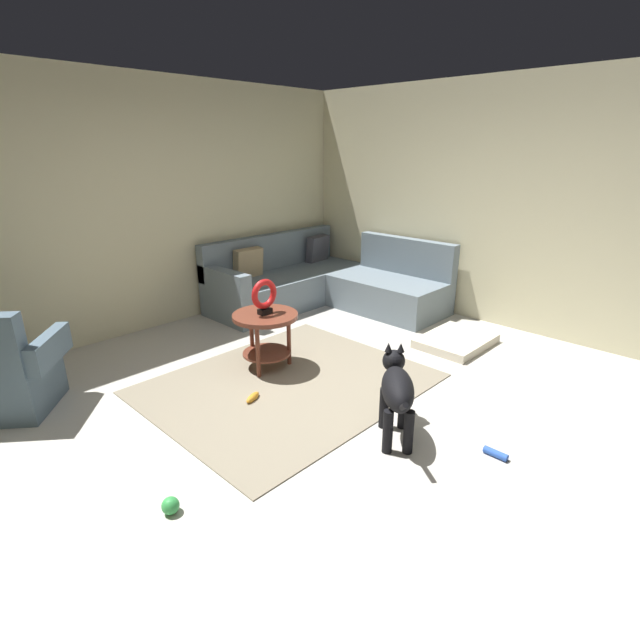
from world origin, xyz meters
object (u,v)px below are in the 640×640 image
Objects in this scene: torus_sculpture at (264,296)px; dog_toy_ball at (170,506)px; dog_toy_bone at (253,397)px; sectional_couch at (323,284)px; dog at (397,389)px; side_table at (266,326)px; dog_bed_mat at (456,341)px; dog_toy_rope at (496,454)px; armchair at (3,375)px.

dog_toy_ball is (-1.62, -1.08, -0.66)m from torus_sculpture.
torus_sculpture is 3.20× the size of dog_toy_ball.
dog_toy_bone is at bearing 30.92° from dog_toy_ball.
torus_sculpture is at bearing -152.03° from sectional_couch.
torus_sculpture is 0.49× the size of dog.
side_table is at bearing 82.87° from torus_sculpture.
dog_bed_mat is 1.95m from dog_toy_rope.
dog is at bearing -70.68° from dog_toy_bone.
dog_toy_ball is (-1.53, 0.46, -0.33)m from dog.
torus_sculpture is at bearing -97.13° from side_table.
dog_toy_rope is (-1.57, -3.11, -0.26)m from sectional_couch.
dog_toy_bone is (-2.24, -1.33, -0.26)m from sectional_couch.
sectional_couch and armchair have the same top height.
side_table is 0.74m from dog_toy_bone.
side_table is (-1.75, -0.93, 0.13)m from sectional_couch.
armchair reaches higher than side_table.
armchair reaches higher than dog_bed_mat.
dog_toy_ball is at bearing -149.24° from sectional_couch.
dog_toy_rope is 1.90m from dog_toy_bone.
dog_toy_rope is (2.10, -3.01, -0.30)m from armchair.
armchair is 5.55× the size of dog_toy_bone.
side_table is at bearing 149.74° from dog_bed_mat.
side_table is 2.22m from dog_toy_rope.
armchair is 3.06× the size of torus_sculpture.
dog_bed_mat reaches higher than dog_toy_rope.
dog_toy_ball is 1.32m from dog_toy_bone.
sectional_couch is 2.81× the size of dog_bed_mat.
sectional_couch is 1.96m from dog_bed_mat.
dog_toy_bone is (-0.67, 1.78, 0.00)m from dog_toy_rope.
dog_bed_mat is at bearing -30.26° from torus_sculpture.
armchair is at bearing 139.35° from dog_toy_bone.
sectional_couch is at bearing 30.69° from dog_toy_bone.
armchair is 6.11× the size of dog_toy_rope.
dog_bed_mat is 2.31m from dog_toy_bone.
sectional_couch is at bearing 27.97° from torus_sculpture.
armchair is 2.99m from dog.
dog_toy_ball is at bearing 148.46° from dog_toy_rope.
dog is at bearing -126.75° from sectional_couch.
torus_sculpture is 2.00× the size of dog_toy_rope.
dog is 1.25m from dog_toy_bone.
dog_toy_ball is (0.30, -1.91, -0.27)m from armchair.
dog is at bearing -16.72° from dog_toy_ball.
dog_toy_ball is 2.11m from dog_toy_rope.
dog_toy_ball is at bearing -146.40° from side_table.
dog_toy_ball is at bearing -148.22° from dog.
torus_sculpture is at bearing 94.60° from dog_toy_rope.
torus_sculpture is (-0.00, -0.00, 0.29)m from side_table.
dog reaches higher than side_table.
sectional_couch is at bearing 89.84° from dog_bed_mat.
sectional_couch is 3.07m from dog.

